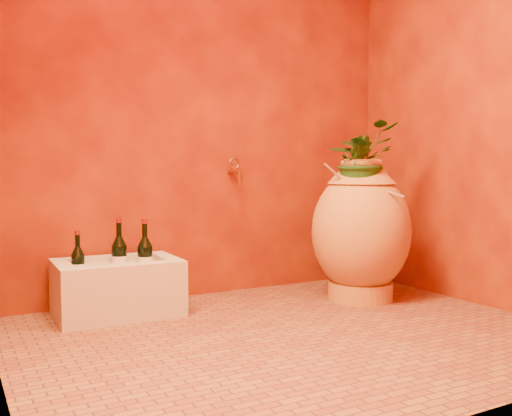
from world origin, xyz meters
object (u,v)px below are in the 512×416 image
wine_bottle_c (78,266)px  wall_tap (235,170)px  wine_bottle_b (119,259)px  amphora (361,230)px  stone_basin (118,289)px  wine_bottle_a (145,259)px

wine_bottle_c → wall_tap: bearing=6.2°
wall_tap → wine_bottle_b: bearing=-173.8°
amphora → wall_tap: wall_tap is taller
amphora → wine_bottle_c: size_ratio=2.83×
amphora → stone_basin: amphora is taller
wine_bottle_a → wine_bottle_b: bearing=149.3°
amphora → wall_tap: (-0.57, 0.50, 0.35)m
amphora → stone_basin: 1.42m
amphora → wine_bottle_b: bearing=162.3°
stone_basin → wall_tap: (0.78, 0.16, 0.62)m
wine_bottle_c → wine_bottle_a: bearing=-7.8°
stone_basin → wine_bottle_b: size_ratio=1.85×
wine_bottle_c → wall_tap: wall_tap is taller
wine_bottle_c → wall_tap: size_ratio=1.74×
stone_basin → wine_bottle_a: size_ratio=1.88×
amphora → wine_bottle_a: bearing=163.8°
stone_basin → wine_bottle_c: size_ratio=2.20×
stone_basin → wine_bottle_b: 0.17m
amphora → wine_bottle_a: amphora is taller
stone_basin → wine_bottle_c: bearing=162.5°
wine_bottle_a → wall_tap: (0.62, 0.15, 0.48)m
wine_bottle_b → wine_bottle_c: (-0.22, -0.02, -0.02)m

